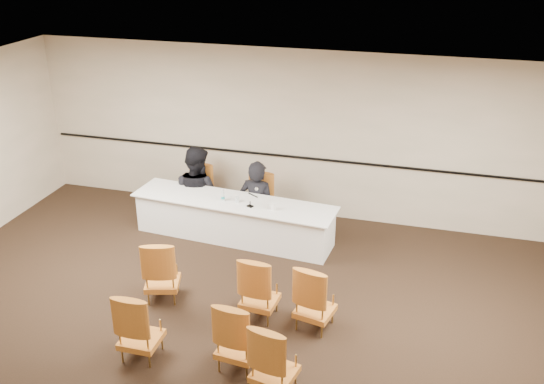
{
  "coord_description": "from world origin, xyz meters",
  "views": [
    {
      "loc": [
        2.16,
        -5.83,
        4.92
      ],
      "look_at": [
        -0.2,
        2.6,
        1.0
      ],
      "focal_mm": 40.0,
      "sensor_mm": 36.0,
      "label": 1
    }
  ],
  "objects_px": {
    "aud_chair_front_left": "(162,269)",
    "aud_chair_back_right": "(275,357)",
    "panelist_second": "(197,196)",
    "drinking_glass": "(237,199)",
    "microphone": "(250,198)",
    "aud_chair_back_left": "(140,324)",
    "aud_chair_front_right": "(315,296)",
    "panelist_main_chair": "(257,202)",
    "aud_chair_back_mid": "(238,334)",
    "panelist_main": "(257,209)",
    "water_bottle": "(223,195)",
    "panel_table": "(234,219)",
    "coffee_cup": "(273,206)",
    "panelist_second_chair": "(197,192)",
    "aud_chair_front_mid": "(260,287)"
  },
  "relations": [
    {
      "from": "aud_chair_back_right",
      "to": "drinking_glass",
      "type": "bearing_deg",
      "value": 126.19
    },
    {
      "from": "panelist_second_chair",
      "to": "coffee_cup",
      "type": "bearing_deg",
      "value": -20.27
    },
    {
      "from": "microphone",
      "to": "aud_chair_back_left",
      "type": "bearing_deg",
      "value": -72.96
    },
    {
      "from": "microphone",
      "to": "coffee_cup",
      "type": "bearing_deg",
      "value": 23.18
    },
    {
      "from": "panel_table",
      "to": "panelist_second",
      "type": "height_order",
      "value": "panelist_second"
    },
    {
      "from": "aud_chair_front_right",
      "to": "water_bottle",
      "type": "bearing_deg",
      "value": 146.82
    },
    {
      "from": "aud_chair_front_mid",
      "to": "aud_chair_front_right",
      "type": "relative_size",
      "value": 1.0
    },
    {
      "from": "panelist_main",
      "to": "aud_chair_back_right",
      "type": "height_order",
      "value": "panelist_main"
    },
    {
      "from": "aud_chair_back_left",
      "to": "aud_chair_front_right",
      "type": "bearing_deg",
      "value": 30.49
    },
    {
      "from": "aud_chair_front_left",
      "to": "aud_chair_back_left",
      "type": "relative_size",
      "value": 1.0
    },
    {
      "from": "panelist_main_chair",
      "to": "aud_chair_back_mid",
      "type": "height_order",
      "value": "same"
    },
    {
      "from": "water_bottle",
      "to": "panelist_second_chair",
      "type": "bearing_deg",
      "value": 138.6
    },
    {
      "from": "drinking_glass",
      "to": "aud_chair_front_left",
      "type": "height_order",
      "value": "aud_chair_front_left"
    },
    {
      "from": "panel_table",
      "to": "aud_chair_front_left",
      "type": "xyz_separation_m",
      "value": [
        -0.38,
        -1.98,
        0.13
      ]
    },
    {
      "from": "microphone",
      "to": "aud_chair_back_right",
      "type": "bearing_deg",
      "value": -42.91
    },
    {
      "from": "drinking_glass",
      "to": "aud_chair_front_right",
      "type": "height_order",
      "value": "aud_chair_front_right"
    },
    {
      "from": "panelist_main_chair",
      "to": "aud_chair_back_left",
      "type": "bearing_deg",
      "value": -90.49
    },
    {
      "from": "aud_chair_front_right",
      "to": "aud_chair_back_mid",
      "type": "relative_size",
      "value": 1.0
    },
    {
      "from": "panelist_main_chair",
      "to": "aud_chair_back_left",
      "type": "xyz_separation_m",
      "value": [
        -0.35,
        -3.72,
        0.0
      ]
    },
    {
      "from": "panel_table",
      "to": "panelist_main_chair",
      "type": "bearing_deg",
      "value": 67.92
    },
    {
      "from": "panelist_second",
      "to": "drinking_glass",
      "type": "distance_m",
      "value": 1.23
    },
    {
      "from": "coffee_cup",
      "to": "aud_chair_front_right",
      "type": "bearing_deg",
      "value": -59.81
    },
    {
      "from": "microphone",
      "to": "aud_chair_front_left",
      "type": "xyz_separation_m",
      "value": [
        -0.72,
        -1.84,
        -0.36
      ]
    },
    {
      "from": "panelist_second",
      "to": "drinking_glass",
      "type": "bearing_deg",
      "value": 164.93
    },
    {
      "from": "microphone",
      "to": "aud_chair_front_mid",
      "type": "height_order",
      "value": "microphone"
    },
    {
      "from": "water_bottle",
      "to": "aud_chair_front_right",
      "type": "xyz_separation_m",
      "value": [
        1.99,
        -2.01,
        -0.32
      ]
    },
    {
      "from": "panelist_main",
      "to": "aud_chair_back_right",
      "type": "xyz_separation_m",
      "value": [
        1.38,
        -3.87,
        0.14
      ]
    },
    {
      "from": "aud_chair_front_left",
      "to": "aud_chair_back_right",
      "type": "xyz_separation_m",
      "value": [
        2.02,
        -1.38,
        0.0
      ]
    },
    {
      "from": "aud_chair_front_mid",
      "to": "aud_chair_back_left",
      "type": "relative_size",
      "value": 1.0
    },
    {
      "from": "panelist_second_chair",
      "to": "drinking_glass",
      "type": "relative_size",
      "value": 9.5
    },
    {
      "from": "water_bottle",
      "to": "aud_chair_front_right",
      "type": "relative_size",
      "value": 0.22
    },
    {
      "from": "drinking_glass",
      "to": "aud_chair_back_right",
      "type": "xyz_separation_m",
      "value": [
        1.56,
        -3.33,
        -0.27
      ]
    },
    {
      "from": "aud_chair_front_right",
      "to": "aud_chair_back_left",
      "type": "height_order",
      "value": "same"
    },
    {
      "from": "panelist_main",
      "to": "coffee_cup",
      "type": "bearing_deg",
      "value": 129.45
    },
    {
      "from": "panel_table",
      "to": "aud_chair_front_mid",
      "type": "height_order",
      "value": "aud_chair_front_mid"
    },
    {
      "from": "panelist_main",
      "to": "aud_chair_front_right",
      "type": "relative_size",
      "value": 1.88
    },
    {
      "from": "panelist_main_chair",
      "to": "aud_chair_back_mid",
      "type": "distance_m",
      "value": 3.68
    },
    {
      "from": "drinking_glass",
      "to": "aud_chair_front_right",
      "type": "distance_m",
      "value": 2.68
    },
    {
      "from": "aud_chair_front_left",
      "to": "panel_table",
      "type": "bearing_deg",
      "value": 62.86
    },
    {
      "from": "panelist_second",
      "to": "aud_chair_front_left",
      "type": "bearing_deg",
      "value": 119.4
    },
    {
      "from": "microphone",
      "to": "aud_chair_back_right",
      "type": "distance_m",
      "value": 3.49
    },
    {
      "from": "panelist_main",
      "to": "panelist_second",
      "type": "xyz_separation_m",
      "value": [
        -1.16,
        0.1,
        0.06
      ]
    },
    {
      "from": "panelist_main",
      "to": "aud_chair_back_mid",
      "type": "distance_m",
      "value": 3.68
    },
    {
      "from": "water_bottle",
      "to": "aud_chair_back_right",
      "type": "relative_size",
      "value": 0.22
    },
    {
      "from": "aud_chair_back_left",
      "to": "aud_chair_back_mid",
      "type": "xyz_separation_m",
      "value": [
        1.21,
        0.14,
        0.0
      ]
    },
    {
      "from": "panelist_main",
      "to": "aud_chair_front_left",
      "type": "xyz_separation_m",
      "value": [
        -0.64,
        -2.49,
        0.14
      ]
    },
    {
      "from": "panelist_main_chair",
      "to": "microphone",
      "type": "relative_size",
      "value": 3.2
    },
    {
      "from": "microphone",
      "to": "aud_chair_back_right",
      "type": "xyz_separation_m",
      "value": [
        1.3,
        -3.22,
        -0.36
      ]
    },
    {
      "from": "panelist_second",
      "to": "microphone",
      "type": "height_order",
      "value": "panelist_second"
    },
    {
      "from": "drinking_glass",
      "to": "panelist_second_chair",
      "type": "bearing_deg",
      "value": 146.94
    }
  ]
}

